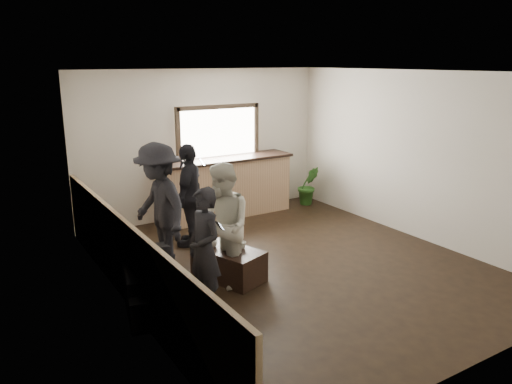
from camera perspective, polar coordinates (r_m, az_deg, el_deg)
ground at (r=7.53m, az=4.38°, el=-8.28°), size 5.00×6.00×0.01m
room_shell at (r=6.68m, az=-0.50°, el=2.02°), size 5.01×6.01×2.80m
bar_counter at (r=9.65m, az=-3.54°, el=0.98°), size 2.70×0.68×2.13m
sofa at (r=6.60m, az=-11.79°, el=-9.41°), size 1.13×1.99×0.55m
coffee_table at (r=6.99m, az=-3.14°, el=-8.21°), size 0.83×1.10×0.43m
cup_a at (r=7.00m, az=-4.93°, el=-5.88°), size 0.17×0.17×0.10m
cup_b at (r=6.93m, az=-1.54°, el=-6.08°), size 0.12×0.12×0.09m
potted_plant at (r=10.50m, az=6.00°, el=0.75°), size 0.54×0.48×0.81m
person_a at (r=6.04m, az=-5.92°, el=-6.53°), size 0.47×0.59×1.52m
person_b at (r=6.59m, az=-3.75°, el=-3.90°), size 0.70×0.86×1.68m
person_c at (r=7.25m, az=-11.00°, el=-1.66°), size 0.82×1.26×1.85m
person_d at (r=8.12m, az=-7.60°, el=-0.35°), size 0.95×1.02×1.68m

